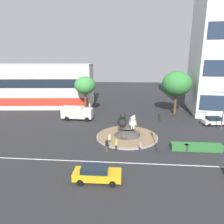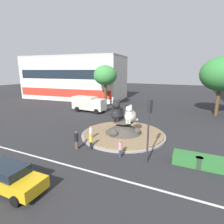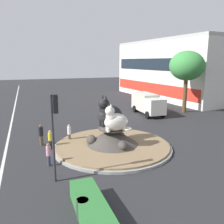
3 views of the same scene
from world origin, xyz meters
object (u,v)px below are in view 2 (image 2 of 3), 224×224
Objects in this scene: pedestrian_black_shirt at (76,140)px; pedestrian_white_shirt at (91,133)px; second_tree_near_tower at (105,76)px; pedestrian_yellow_shirt at (91,141)px; cat_statue_black at (117,112)px; shophouse_block at (74,78)px; delivery_box_truck at (89,103)px; sedan_on_far_lane at (9,177)px; traffic_light_mast at (149,120)px; pedestrian_pink_shirt at (120,148)px; broadleaf_tree_behind_island at (221,74)px; litter_bin at (199,163)px; cat_statue_white at (130,115)px.

pedestrian_black_shirt reaches higher than pedestrian_white_shirt.
second_tree_near_tower is 21.06m from pedestrian_yellow_shirt.
cat_statue_black is 30.15m from shophouse_block.
second_tree_near_tower is at bearing -161.87° from cat_statue_black.
delivery_box_truck is at bearing -146.48° from cat_statue_black.
shophouse_block is 14.86× the size of pedestrian_black_shirt.
sedan_on_far_lane is at bearing -64.98° from shophouse_block.
shophouse_block reaches higher than pedestrian_black_shirt.
shophouse_block is at bearing -14.93° from pedestrian_black_shirt.
pedestrian_white_shirt is 0.34× the size of sedan_on_far_lane.
traffic_light_mast is 1.09× the size of sedan_on_far_lane.
pedestrian_yellow_shirt is at bearing -11.24° from pedestrian_white_shirt.
pedestrian_pink_shirt is at bearing -52.92° from shophouse_block.
broadleaf_tree_behind_island is at bearing 129.49° from cat_statue_black.
second_tree_near_tower is at bearing -31.96° from pedestrian_black_shirt.
litter_bin is at bearing 174.23° from pedestrian_yellow_shirt.
pedestrian_yellow_shirt is at bearing -177.11° from litter_bin.
pedestrian_black_shirt is at bearing -174.03° from litter_bin.
pedestrian_pink_shirt is (2.57, -5.16, -1.78)m from cat_statue_black.
second_tree_near_tower is 5.20× the size of pedestrian_pink_shirt.
shophouse_block is 33.18m from broadleaf_tree_behind_island.
pedestrian_white_shirt reaches higher than sedan_on_far_lane.
broadleaf_tree_behind_island reaches higher than pedestrian_black_shirt.
cat_statue_black is at bearing -105.86° from pedestrian_yellow_shirt.
cat_statue_black is 3.12× the size of litter_bin.
delivery_box_truck is (-8.70, 13.36, 0.66)m from pedestrian_yellow_shirt.
delivery_box_truck is at bearing 45.19° from traffic_light_mast.
broadleaf_tree_behind_island is 5.25× the size of pedestrian_black_shirt.
pedestrian_black_shirt is (-1.78, -5.36, -1.69)m from cat_statue_black.
pedestrian_black_shirt is 1.98× the size of litter_bin.
traffic_light_mast is at bearing -54.44° from second_tree_near_tower.
second_tree_near_tower is at bearing 103.57° from sedan_on_far_lane.
cat_statue_black is 0.34× the size of second_tree_near_tower.
second_tree_near_tower is 27.28m from sedan_on_far_lane.
second_tree_near_tower is 19.16m from pedestrian_white_shirt.
pedestrian_black_shirt is 10.49m from litter_bin.
cat_statue_white is 1.22× the size of pedestrian_black_shirt.
cat_statue_black is at bearing -49.89° from shophouse_block.
delivery_box_truck is (-11.87, 13.79, 0.64)m from pedestrian_pink_shirt.
shophouse_block is 29.43× the size of litter_bin.
broadleaf_tree_behind_island is 1.13× the size of second_tree_near_tower.
pedestrian_pink_shirt is 0.34× the size of sedan_on_far_lane.
sedan_on_far_lane is at bearing -116.23° from broadleaf_tree_behind_island.
broadleaf_tree_behind_island is (32.58, -6.15, 1.31)m from shophouse_block.
cat_statue_white is at bearing 149.15° from litter_bin.
cat_statue_black is 12.73m from delivery_box_truck.
broadleaf_tree_behind_island reaches higher than cat_statue_white.
second_tree_near_tower reaches higher than litter_bin.
second_tree_near_tower is 22.81m from pedestrian_pink_shirt.
second_tree_near_tower is 21.18m from pedestrian_black_shirt.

